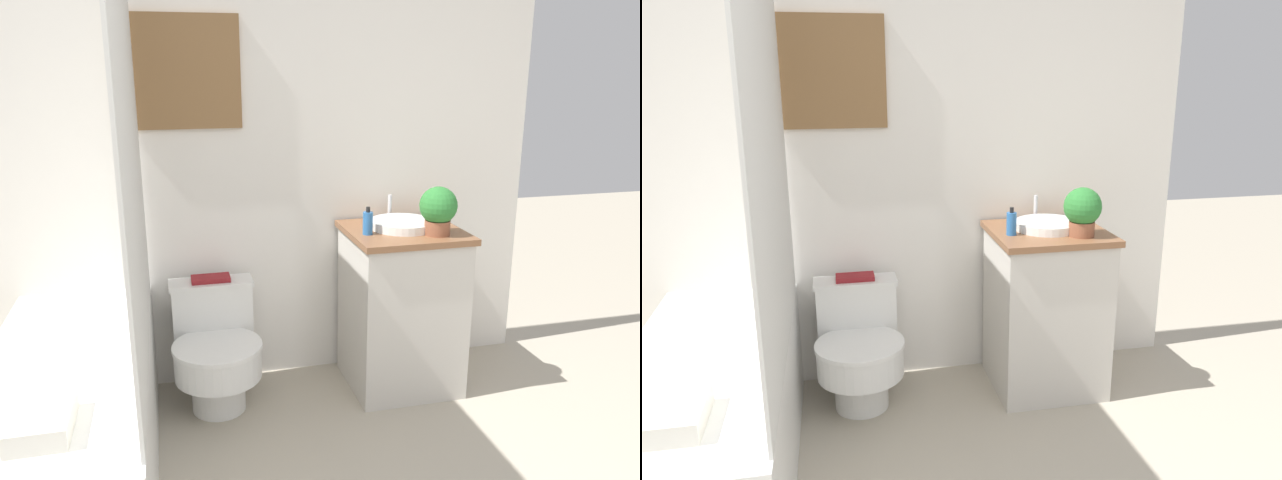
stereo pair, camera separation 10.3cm
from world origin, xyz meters
TOP-DOWN VIEW (x-y plane):
  - wall_back at (-0.00, 2.32)m, footprint 3.09×0.07m
  - shower_area at (-0.73, 1.53)m, footprint 0.61×1.53m
  - toilet at (-0.16, 2.02)m, footprint 0.41×0.52m
  - vanity at (0.77, 2.02)m, footprint 0.55×0.53m
  - sink at (0.77, 2.04)m, footprint 0.31×0.35m
  - soap_bottle at (0.57, 1.97)m, footprint 0.05×0.05m
  - potted_plant at (0.88, 1.89)m, footprint 0.18×0.18m
  - book_on_tank at (-0.16, 2.17)m, footprint 0.18×0.09m

SIDE VIEW (x-z plane):
  - toilet at x=-0.16m, z-range -0.01..0.58m
  - shower_area at x=-0.73m, z-range -0.67..1.31m
  - vanity at x=0.77m, z-range 0.00..0.82m
  - book_on_tank at x=-0.16m, z-range 0.58..0.61m
  - sink at x=0.77m, z-range 0.77..0.90m
  - soap_bottle at x=0.57m, z-range 0.81..0.94m
  - potted_plant at x=0.88m, z-range 0.83..1.06m
  - wall_back at x=0.00m, z-range 0.01..2.51m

